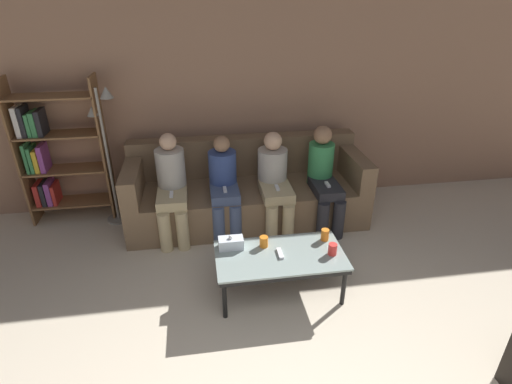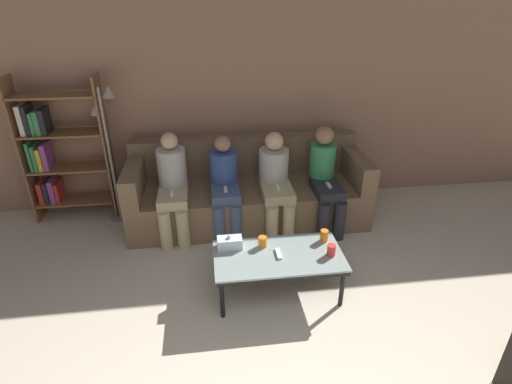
{
  "view_description": "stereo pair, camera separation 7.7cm",
  "coord_description": "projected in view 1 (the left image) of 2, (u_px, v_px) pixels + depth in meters",
  "views": [
    {
      "loc": [
        -0.53,
        -0.78,
        2.48
      ],
      "look_at": [
        0.0,
        2.66,
        0.7
      ],
      "focal_mm": 28.0,
      "sensor_mm": 36.0,
      "label": 1
    },
    {
      "loc": [
        -0.45,
        -0.79,
        2.48
      ],
      "look_at": [
        0.0,
        2.66,
        0.7
      ],
      "focal_mm": 28.0,
      "sensor_mm": 36.0,
      "label": 2
    }
  ],
  "objects": [
    {
      "name": "wall_back",
      "position": [
        240.0,
        99.0,
        4.73
      ],
      "size": [
        12.0,
        0.06,
        2.6
      ],
      "color": "#9E755B",
      "rests_on": "ground_plane"
    },
    {
      "name": "couch",
      "position": [
        247.0,
        192.0,
        4.7
      ],
      "size": [
        2.7,
        0.94,
        0.91
      ],
      "color": "brown",
      "rests_on": "ground_plane"
    },
    {
      "name": "coffee_table",
      "position": [
        280.0,
        258.0,
        3.49
      ],
      "size": [
        1.12,
        0.6,
        0.41
      ],
      "color": "#8C9E99",
      "rests_on": "ground_plane"
    },
    {
      "name": "cup_near_left",
      "position": [
        333.0,
        249.0,
        3.45
      ],
      "size": [
        0.08,
        0.08,
        0.1
      ],
      "color": "red",
      "rests_on": "coffee_table"
    },
    {
      "name": "cup_near_right",
      "position": [
        264.0,
        242.0,
        3.56
      ],
      "size": [
        0.08,
        0.08,
        0.1
      ],
      "color": "orange",
      "rests_on": "coffee_table"
    },
    {
      "name": "cup_far_center",
      "position": [
        325.0,
        235.0,
        3.65
      ],
      "size": [
        0.07,
        0.07,
        0.11
      ],
      "color": "orange",
      "rests_on": "coffee_table"
    },
    {
      "name": "tissue_box",
      "position": [
        231.0,
        243.0,
        3.54
      ],
      "size": [
        0.22,
        0.12,
        0.13
      ],
      "color": "silver",
      "rests_on": "coffee_table"
    },
    {
      "name": "game_remote",
      "position": [
        280.0,
        253.0,
        3.47
      ],
      "size": [
        0.04,
        0.15,
        0.02
      ],
      "color": "white",
      "rests_on": "coffee_table"
    },
    {
      "name": "bookshelf",
      "position": [
        52.0,
        153.0,
        4.45
      ],
      "size": [
        0.92,
        0.32,
        1.67
      ],
      "color": "brown",
      "rests_on": "ground_plane"
    },
    {
      "name": "standing_lamp",
      "position": [
        107.0,
        143.0,
        4.35
      ],
      "size": [
        0.31,
        0.26,
        1.58
      ],
      "color": "gray",
      "rests_on": "ground_plane"
    },
    {
      "name": "seated_person_left_end",
      "position": [
        172.0,
        184.0,
        4.26
      ],
      "size": [
        0.31,
        0.67,
        1.14
      ],
      "color": "tan",
      "rests_on": "ground_plane"
    },
    {
      "name": "seated_person_mid_left",
      "position": [
        224.0,
        183.0,
        4.35
      ],
      "size": [
        0.31,
        0.62,
        1.08
      ],
      "color": "#47567A",
      "rests_on": "ground_plane"
    },
    {
      "name": "seated_person_mid_right",
      "position": [
        274.0,
        179.0,
        4.41
      ],
      "size": [
        0.33,
        0.7,
        1.09
      ],
      "color": "tan",
      "rests_on": "ground_plane"
    },
    {
      "name": "seated_person_right_end",
      "position": [
        324.0,
        176.0,
        4.47
      ],
      "size": [
        0.31,
        0.7,
        1.13
      ],
      "color": "#28282D",
      "rests_on": "ground_plane"
    }
  ]
}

